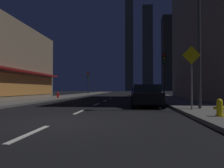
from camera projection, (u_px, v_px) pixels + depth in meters
ground_plane at (117, 96)px, 39.29m from camera, size 78.00×136.00×0.10m
sidewalk_right at (155, 95)px, 38.65m from camera, size 4.00×76.00×0.15m
sidewalk_left at (81, 95)px, 39.94m from camera, size 4.00×76.00×0.15m
lane_marking_center at (97, 104)px, 15.80m from camera, size 0.16×23.00×0.01m
skyscraper_distant_tall at (129, 39)px, 142.10m from camera, size 5.38×6.04×69.69m
skyscraper_distant_mid at (148, 48)px, 129.07m from camera, size 6.08×5.13×52.67m
skyscraper_distant_short at (168, 54)px, 139.58m from camera, size 7.90×8.38×49.76m
car_parked_near at (146, 96)px, 13.68m from camera, size 1.98×4.24×1.45m
car_parked_far at (137, 92)px, 35.92m from camera, size 1.98×4.24×1.45m
fire_hydrant_yellow_near at (220, 108)px, 7.79m from camera, size 0.42×0.30×0.65m
fire_hydrant_far_left at (58, 95)px, 24.35m from camera, size 0.42×0.30×0.65m
traffic_light_near_right at (164, 66)px, 18.48m from camera, size 0.32×0.48×4.20m
traffic_light_far_left at (88, 78)px, 39.44m from camera, size 0.32×0.48×4.20m
street_lamp_right at (183, 16)px, 11.16m from camera, size 1.96×0.56×6.58m
pedestrian_crossing_sign at (191, 72)px, 10.38m from camera, size 0.91×0.08×3.15m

